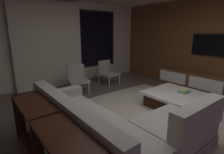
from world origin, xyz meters
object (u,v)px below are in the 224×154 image
at_px(console_table_behind_couch, 48,139).
at_px(mounted_tv, 211,45).
at_px(accent_chair_by_curtain, 77,77).
at_px(media_console, 210,84).
at_px(coffee_table, 174,100).
at_px(book_stack_on_coffee_table, 184,91).
at_px(accent_chair_near_window, 107,71).
at_px(sectional_couch, 112,129).

bearing_deg(console_table_behind_couch, mounted_tv, 2.96).
relative_size(accent_chair_by_curtain, media_console, 0.25).
height_order(coffee_table, book_stack_on_coffee_table, book_stack_on_coffee_table).
bearing_deg(accent_chair_by_curtain, coffee_table, -62.87).
relative_size(accent_chair_near_window, accent_chair_by_curtain, 1.00).
bearing_deg(coffee_table, sectional_couch, -173.22).
bearing_deg(book_stack_on_coffee_table, media_console, 2.60).
bearing_deg(mounted_tv, accent_chair_by_curtain, 143.84).
relative_size(book_stack_on_coffee_table, mounted_tv, 0.25).
height_order(book_stack_on_coffee_table, mounted_tv, mounted_tv).
height_order(sectional_couch, console_table_behind_couch, sectional_couch).
relative_size(book_stack_on_coffee_table, console_table_behind_couch, 0.13).
bearing_deg(accent_chair_by_curtain, media_console, -40.16).
bearing_deg(book_stack_on_coffee_table, sectional_couch, -177.02).
xyz_separation_m(accent_chair_near_window, mounted_tv, (1.94, -2.36, 0.92)).
bearing_deg(mounted_tv, console_table_behind_couch, -177.04).
relative_size(coffee_table, accent_chair_near_window, 1.49).
distance_m(media_console, mounted_tv, 1.13).
bearing_deg(sectional_couch, accent_chair_by_curtain, 73.09).
xyz_separation_m(sectional_couch, coffee_table, (2.04, 0.24, -0.10)).
relative_size(coffee_table, mounted_tv, 1.06).
distance_m(sectional_couch, coffee_table, 2.05).
distance_m(sectional_couch, book_stack_on_coffee_table, 2.21).
distance_m(book_stack_on_coffee_table, media_console, 1.53).
height_order(sectional_couch, accent_chair_near_window, sectional_couch).
xyz_separation_m(coffee_table, mounted_tv, (1.87, 0.14, 1.16)).
relative_size(accent_chair_by_curtain, mounted_tv, 0.72).
xyz_separation_m(coffee_table, accent_chair_near_window, (-0.07, 2.50, 0.25)).
xyz_separation_m(coffee_table, console_table_behind_couch, (-2.95, -0.11, 0.23)).
bearing_deg(media_console, console_table_behind_couch, -179.36).
xyz_separation_m(sectional_couch, mounted_tv, (3.90, 0.38, 1.06)).
height_order(sectional_couch, mounted_tv, mounted_tv).
bearing_deg(coffee_table, mounted_tv, 4.27).
height_order(coffee_table, accent_chair_by_curtain, accent_chair_by_curtain).
relative_size(coffee_table, book_stack_on_coffee_table, 4.29).
bearing_deg(media_console, accent_chair_by_curtain, 139.84).
distance_m(book_stack_on_coffee_table, mounted_tv, 1.97).
relative_size(media_console, console_table_behind_couch, 1.48).
bearing_deg(coffee_table, accent_chair_by_curtain, 117.13).
xyz_separation_m(accent_chair_by_curtain, console_table_behind_couch, (-1.72, -2.51, -0.01)).
distance_m(mounted_tv, console_table_behind_couch, 4.91).
height_order(coffee_table, accent_chair_near_window, accent_chair_near_window).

